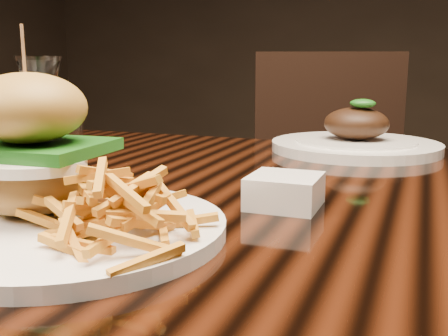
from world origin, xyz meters
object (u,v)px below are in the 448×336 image
(burger_plate, at_px, (62,184))
(far_dish, at_px, (355,141))
(wine_glass, at_px, (40,90))
(dining_table, at_px, (274,245))
(chair_far, at_px, (331,191))

(burger_plate, height_order, far_dish, burger_plate)
(wine_glass, bearing_deg, dining_table, 7.48)
(wine_glass, bearing_deg, far_dish, 45.94)
(burger_plate, relative_size, chair_far, 0.31)
(wine_glass, bearing_deg, chair_far, 74.04)
(burger_plate, xyz_separation_m, wine_glass, (-0.19, 0.21, 0.08))
(dining_table, distance_m, far_dish, 0.38)
(far_dish, distance_m, chair_far, 0.59)
(burger_plate, bearing_deg, far_dish, 80.91)
(wine_glass, xyz_separation_m, far_dish, (0.39, 0.40, -0.11))
(dining_table, height_order, far_dish, far_dish)
(burger_plate, xyz_separation_m, chair_far, (0.07, 1.14, -0.26))
(burger_plate, bearing_deg, chair_far, 95.19)
(far_dish, bearing_deg, dining_table, -99.02)
(dining_table, distance_m, wine_glass, 0.39)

